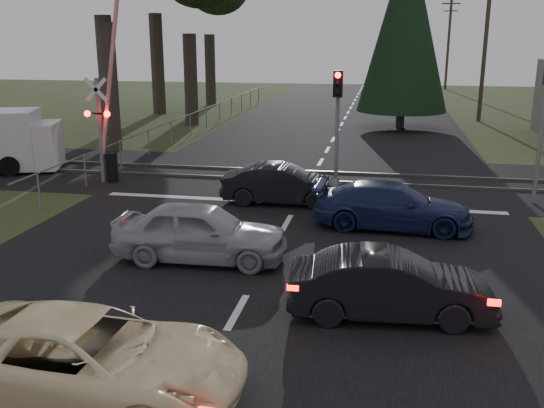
% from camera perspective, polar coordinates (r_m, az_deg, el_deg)
% --- Properties ---
extents(ground, '(120.00, 120.00, 0.00)m').
position_cam_1_polar(ground, '(12.07, -3.30, -10.14)').
color(ground, '#323D1B').
rests_on(ground, ground).
extents(road, '(14.00, 100.00, 0.01)m').
position_cam_1_polar(road, '(21.37, 3.14, 1.34)').
color(road, black).
rests_on(road, ground).
extents(rail_corridor, '(120.00, 8.00, 0.01)m').
position_cam_1_polar(rail_corridor, '(23.29, 3.79, 2.52)').
color(rail_corridor, black).
rests_on(rail_corridor, ground).
extents(stop_line, '(13.00, 0.35, 0.00)m').
position_cam_1_polar(stop_line, '(19.64, 2.44, 0.10)').
color(stop_line, silver).
rests_on(stop_line, ground).
extents(rail_near, '(120.00, 0.12, 0.10)m').
position_cam_1_polar(rail_near, '(22.51, 3.54, 2.18)').
color(rail_near, '#59544C').
rests_on(rail_near, ground).
extents(rail_far, '(120.00, 0.12, 0.10)m').
position_cam_1_polar(rail_far, '(24.06, 4.03, 3.04)').
color(rail_far, '#59544C').
rests_on(rail_far, ground).
extents(crossing_signal, '(1.62, 0.38, 6.96)m').
position_cam_1_polar(crossing_signal, '(22.86, -15.38, 6.99)').
color(crossing_signal, slate).
rests_on(crossing_signal, ground).
extents(traffic_signal_center, '(0.32, 0.48, 4.10)m').
position_cam_1_polar(traffic_signal_center, '(21.43, 6.17, 8.94)').
color(traffic_signal_center, slate).
rests_on(traffic_signal_center, ground).
extents(utility_pole_mid, '(1.80, 0.26, 9.00)m').
position_cam_1_polar(utility_pole_mid, '(40.96, 19.43, 13.94)').
color(utility_pole_mid, '#4C3D2D').
rests_on(utility_pole_mid, ground).
extents(utility_pole_far, '(1.80, 0.26, 9.00)m').
position_cam_1_polar(utility_pole_far, '(65.81, 16.28, 14.45)').
color(utility_pole_far, '#4C3D2D').
rests_on(utility_pole_far, ground).
extents(conifer_tree, '(5.20, 5.20, 11.00)m').
position_cam_1_polar(conifer_tree, '(36.56, 12.46, 16.34)').
color(conifer_tree, '#473D33').
rests_on(conifer_tree, ground).
extents(fence_left, '(0.10, 36.00, 1.20)m').
position_cam_1_polar(fence_left, '(35.06, -6.90, 6.81)').
color(fence_left, slate).
rests_on(fence_left, ground).
extents(cream_coupe, '(4.80, 2.28, 1.32)m').
position_cam_1_polar(cream_coupe, '(9.54, -17.05, -13.74)').
color(cream_coupe, '#FFECB6').
rests_on(cream_coupe, ground).
extents(dark_hatchback, '(3.96, 1.66, 1.27)m').
position_cam_1_polar(dark_hatchback, '(11.84, 11.06, -7.58)').
color(dark_hatchback, black).
rests_on(dark_hatchback, ground).
extents(silver_car, '(4.20, 1.78, 1.42)m').
position_cam_1_polar(silver_car, '(14.57, -6.75, -2.65)').
color(silver_car, '#9A9BA1').
rests_on(silver_car, ground).
extents(blue_sedan, '(4.47, 1.96, 1.28)m').
position_cam_1_polar(blue_sedan, '(17.28, 11.29, -0.18)').
color(blue_sedan, '#18204A').
rests_on(blue_sedan, ground).
extents(dark_car_far, '(3.89, 1.47, 1.27)m').
position_cam_1_polar(dark_car_far, '(19.45, 0.99, 1.86)').
color(dark_car_far, black).
rests_on(dark_car_far, ground).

